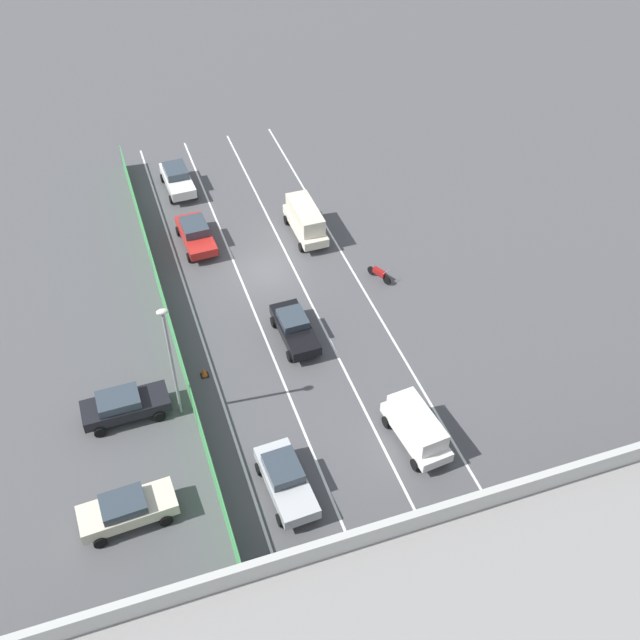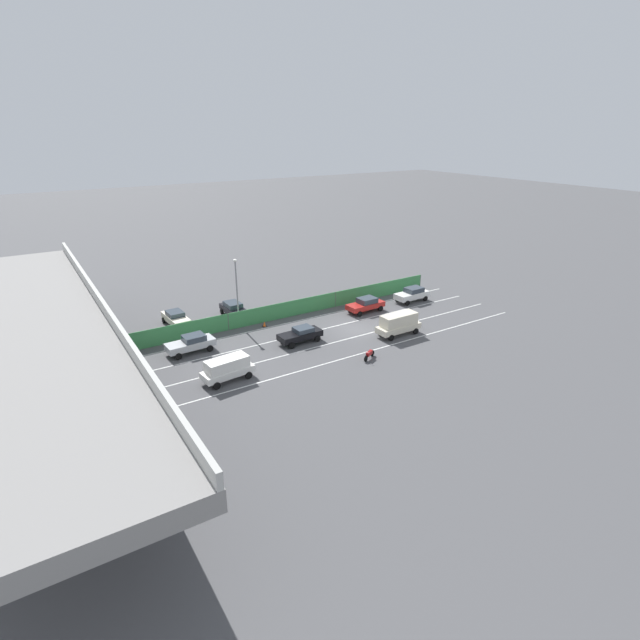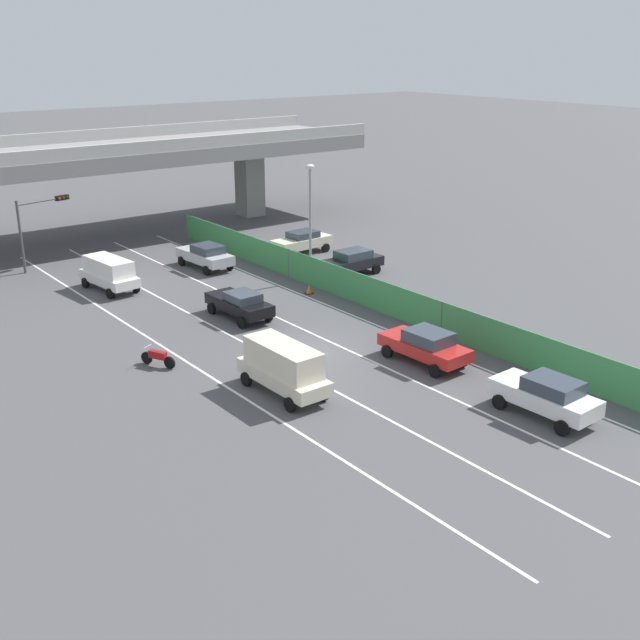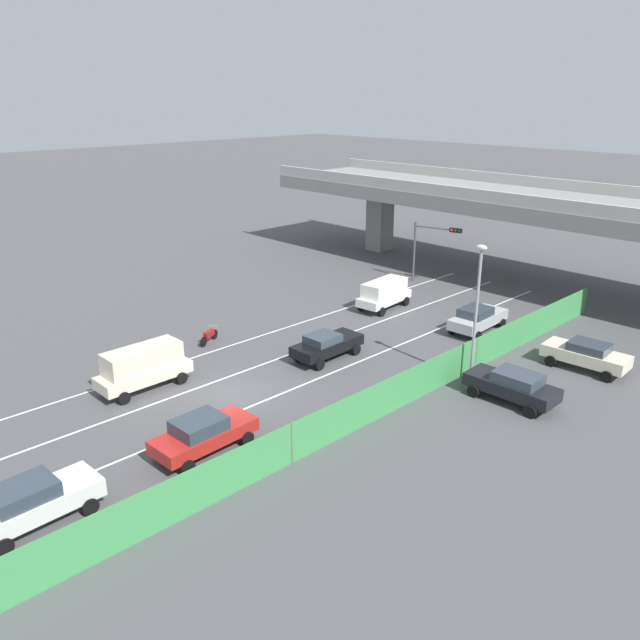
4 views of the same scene
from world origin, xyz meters
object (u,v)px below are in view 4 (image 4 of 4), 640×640
car_van_white (384,293)px  car_sedan_red (203,433)px  car_van_cream (143,366)px  street_lamp (477,301)px  parked_sedan_cream (586,354)px  traffic_light (432,241)px  motorcycle (209,336)px  parked_sedan_dark (513,385)px  car_sedan_black (326,344)px  traffic_cone (419,378)px  car_sedan_white (33,501)px  car_sedan_silver (477,318)px

car_van_white → car_sedan_red: (7.15, -20.23, -0.25)m
car_van_cream → street_lamp: 17.53m
parked_sedan_cream → street_lamp: (-3.61, -5.81, 3.58)m
street_lamp → traffic_light: bearing=133.5°
car_van_white → parked_sedan_cream: bearing=-0.2°
motorcycle → parked_sedan_dark: size_ratio=0.39×
car_sedan_red → parked_sedan_dark: size_ratio=1.01×
car_van_cream → car_sedan_black: bearing=68.4°
motorcycle → traffic_cone: bearing=20.6°
car_van_cream → traffic_light: 26.42m
car_sedan_red → parked_sedan_cream: car_sedan_red is taller
car_sedan_white → car_sedan_silver: bearing=89.6°
car_sedan_black → traffic_cone: (5.73, 1.24, -0.59)m
car_sedan_silver → street_lamp: (3.89, -6.62, 3.57)m
parked_sedan_dark → traffic_light: traffic_light is taller
car_van_white → car_sedan_silver: size_ratio=0.98×
car_sedan_black → car_van_cream: (-3.79, -9.57, 0.42)m
car_sedan_silver → parked_sedan_dark: car_sedan_silver is taller
car_sedan_silver → parked_sedan_cream: size_ratio=1.02×
motorcycle → parked_sedan_cream: 21.97m
car_sedan_white → motorcycle: car_sedan_white is taller
traffic_light → car_sedan_black: bearing=-73.1°
motorcycle → parked_sedan_dark: bearing=20.1°
car_sedan_black → car_van_white: car_van_white is taller
car_sedan_black → street_lamp: bearing=24.6°
car_sedan_red → parked_sedan_dark: 15.28m
car_sedan_white → street_lamp: 22.11m
car_sedan_silver → parked_sedan_dark: bearing=-47.3°
motorcycle → parked_sedan_cream: size_ratio=0.39×
car_sedan_black → car_sedan_silver: bearing=70.2°
car_sedan_black → parked_sedan_cream: (11.12, 9.26, 0.04)m
parked_sedan_dark → street_lamp: (-2.82, 0.65, 3.57)m
parked_sedan_cream → car_sedan_white: bearing=-105.8°
traffic_light → parked_sedan_dark: bearing=-42.1°
car_sedan_white → parked_sedan_cream: car_sedan_white is taller
car_sedan_red → street_lamp: (3.95, 14.35, 3.58)m
parked_sedan_cream → street_lamp: street_lamp is taller
traffic_cone → traffic_light: bearing=124.9°
car_sedan_red → street_lamp: size_ratio=0.63×
traffic_light → car_sedan_silver: bearing=-37.4°
parked_sedan_dark → car_sedan_red: bearing=-116.3°
car_sedan_black → parked_sedan_cream: size_ratio=0.99×
car_sedan_red → motorcycle: 12.75m
car_sedan_black → car_sedan_white: bearing=-79.3°
street_lamp → parked_sedan_cream: bearing=58.2°
car_van_white → traffic_light: size_ratio=0.95×
car_van_white → car_sedan_red: bearing=-70.5°
car_sedan_silver → traffic_cone: (2.11, -8.83, -0.65)m
traffic_light → street_lamp: 18.33m
car_sedan_silver → parked_sedan_cream: 7.55m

